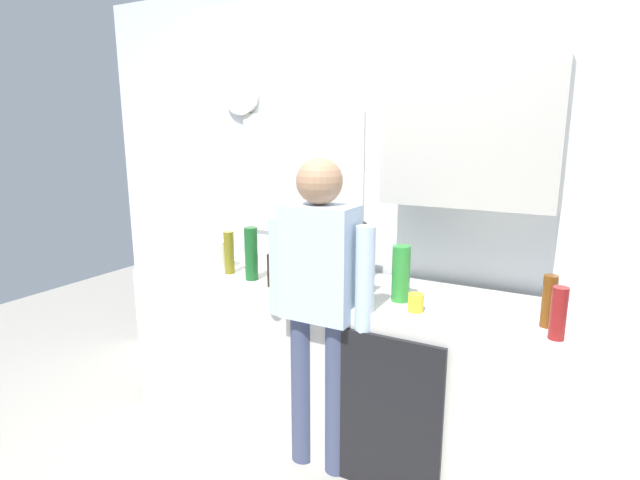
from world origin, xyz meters
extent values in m
plane|color=#9E998E|center=(0.00, 0.00, 0.00)|extent=(8.00, 8.00, 0.00)
cube|color=beige|center=(0.00, 0.30, 0.45)|extent=(2.57, 0.64, 0.89)
cube|color=black|center=(0.36, -0.03, 0.40)|extent=(0.56, 0.02, 0.80)
cube|color=silver|center=(0.00, 0.73, 1.30)|extent=(4.17, 0.10, 2.60)
cube|color=beige|center=(-0.50, 0.67, 1.44)|extent=(0.86, 0.02, 0.76)
cube|color=#8CA5C6|center=(-0.50, 0.67, 1.44)|extent=(0.80, 0.02, 0.70)
cube|color=#B7B2A8|center=(0.57, 0.52, 1.69)|extent=(0.84, 0.32, 0.68)
cylinder|color=silver|center=(-0.94, 0.66, 1.94)|extent=(0.26, 0.03, 0.26)
cube|color=black|center=(-0.02, 0.41, 0.91)|extent=(0.20, 0.20, 0.03)
cube|color=silver|center=(-0.02, 0.47, 1.06)|extent=(0.18, 0.08, 0.28)
cylinder|color=black|center=(-0.02, 0.38, 0.98)|extent=(0.11, 0.11, 0.11)
cylinder|color=black|center=(-0.02, 0.41, 1.21)|extent=(0.17, 0.17, 0.03)
cylinder|color=#195923|center=(-0.53, 0.16, 1.04)|extent=(0.07, 0.07, 0.30)
cylinder|color=brown|center=(1.01, 0.21, 1.01)|extent=(0.06, 0.06, 0.23)
cylinder|color=black|center=(-0.35, 0.11, 0.98)|extent=(0.06, 0.06, 0.18)
cylinder|color=#2D8C33|center=(0.33, 0.22, 1.03)|extent=(0.09, 0.09, 0.28)
cylinder|color=olive|center=(-0.72, 0.20, 1.02)|extent=(0.06, 0.06, 0.25)
cylinder|color=maroon|center=(1.05, 0.08, 1.00)|extent=(0.06, 0.06, 0.22)
cylinder|color=#B26647|center=(-0.36, 0.38, 0.94)|extent=(0.08, 0.08, 0.09)
cylinder|color=yellow|center=(0.45, 0.12, 0.94)|extent=(0.07, 0.07, 0.08)
cylinder|color=#3351B2|center=(-0.20, 0.16, 0.94)|extent=(0.08, 0.08, 0.10)
cylinder|color=white|center=(-0.67, 0.53, 0.93)|extent=(0.22, 0.22, 0.08)
cylinder|color=silver|center=(-0.85, 0.27, 0.98)|extent=(0.14, 0.14, 0.17)
cylinder|color=#3F4766|center=(-0.10, 0.00, 0.41)|extent=(0.12, 0.12, 0.82)
cylinder|color=#3F4766|center=(0.10, 0.00, 0.41)|extent=(0.12, 0.12, 0.82)
cube|color=silver|center=(0.00, 0.00, 1.10)|extent=(0.36, 0.20, 0.56)
sphere|color=#A57A59|center=(0.00, 0.00, 1.49)|extent=(0.22, 0.22, 0.22)
cylinder|color=silver|center=(-0.24, 0.00, 1.05)|extent=(0.09, 0.09, 0.50)
cylinder|color=silver|center=(0.24, 0.00, 1.05)|extent=(0.09, 0.09, 0.50)
camera|label=1|loc=(1.14, -2.07, 1.73)|focal=28.47mm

